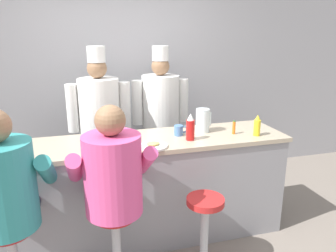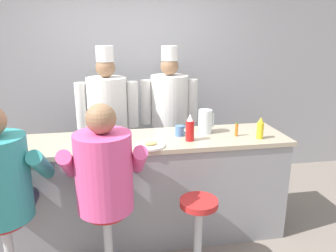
% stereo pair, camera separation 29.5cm
% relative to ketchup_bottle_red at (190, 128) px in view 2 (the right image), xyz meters
% --- Properties ---
extents(wall_back, '(10.00, 0.06, 2.70)m').
position_rel_ketchup_bottle_red_xyz_m(wall_back, '(-0.39, 1.53, 0.25)').
color(wall_back, '#99999E').
rests_on(wall_back, ground_plane).
extents(diner_counter, '(2.65, 0.65, 0.99)m').
position_rel_ketchup_bottle_red_xyz_m(diner_counter, '(-0.39, 0.12, -0.61)').
color(diner_counter, gray).
rests_on(diner_counter, ground_plane).
extents(ketchup_bottle_red, '(0.08, 0.08, 0.24)m').
position_rel_ketchup_bottle_red_xyz_m(ketchup_bottle_red, '(0.00, 0.00, 0.00)').
color(ketchup_bottle_red, red).
rests_on(ketchup_bottle_red, diner_counter).
extents(mustard_bottle_yellow, '(0.06, 0.06, 0.20)m').
position_rel_ketchup_bottle_red_xyz_m(mustard_bottle_yellow, '(0.64, -0.05, -0.02)').
color(mustard_bottle_yellow, yellow).
rests_on(mustard_bottle_yellow, diner_counter).
extents(hot_sauce_bottle_orange, '(0.03, 0.03, 0.13)m').
position_rel_ketchup_bottle_red_xyz_m(hot_sauce_bottle_orange, '(0.46, 0.05, -0.05)').
color(hot_sauce_bottle_orange, orange).
rests_on(hot_sauce_bottle_orange, diner_counter).
extents(water_pitcher_clear, '(0.15, 0.13, 0.23)m').
position_rel_ketchup_bottle_red_xyz_m(water_pitcher_clear, '(0.20, 0.20, 0.00)').
color(water_pitcher_clear, silver).
rests_on(water_pitcher_clear, diner_counter).
extents(breakfast_plate, '(0.24, 0.24, 0.05)m').
position_rel_ketchup_bottle_red_xyz_m(breakfast_plate, '(-0.37, -0.10, -0.10)').
color(breakfast_plate, white).
rests_on(breakfast_plate, diner_counter).
extents(cereal_bowl, '(0.13, 0.13, 0.06)m').
position_rel_ketchup_bottle_red_xyz_m(cereal_bowl, '(-0.65, 0.14, -0.09)').
color(cereal_bowl, '#B24C47').
rests_on(cereal_bowl, diner_counter).
extents(coffee_mug_blue, '(0.13, 0.08, 0.10)m').
position_rel_ketchup_bottle_red_xyz_m(coffee_mug_blue, '(-0.05, 0.16, -0.06)').
color(coffee_mug_blue, '#4C7AB2').
rests_on(coffee_mug_blue, diner_counter).
extents(diner_seated_teal, '(0.64, 0.64, 1.48)m').
position_rel_ketchup_bottle_red_xyz_m(diner_seated_teal, '(-1.47, -0.45, -0.18)').
color(diner_seated_teal, '#B2B5BA').
rests_on(diner_seated_teal, ground_plane).
extents(diner_seated_pink, '(0.63, 0.62, 1.46)m').
position_rel_ketchup_bottle_red_xyz_m(diner_seated_pink, '(-0.75, -0.45, -0.19)').
color(diner_seated_pink, '#B2B5BA').
rests_on(diner_seated_pink, ground_plane).
extents(empty_stool_round, '(0.30, 0.30, 0.66)m').
position_rel_ketchup_bottle_red_xyz_m(empty_stool_round, '(-0.04, -0.48, -0.66)').
color(empty_stool_round, '#B2B5BA').
rests_on(empty_stool_round, ground_plane).
extents(cook_in_whites_near, '(0.70, 0.45, 1.78)m').
position_rel_ketchup_bottle_red_xyz_m(cook_in_whites_near, '(-0.72, 0.96, -0.12)').
color(cook_in_whites_near, '#232328').
rests_on(cook_in_whites_near, ground_plane).
extents(cook_in_whites_far, '(0.69, 0.44, 1.77)m').
position_rel_ketchup_bottle_red_xyz_m(cook_in_whites_far, '(0.01, 1.08, -0.13)').
color(cook_in_whites_far, '#232328').
rests_on(cook_in_whites_far, ground_plane).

